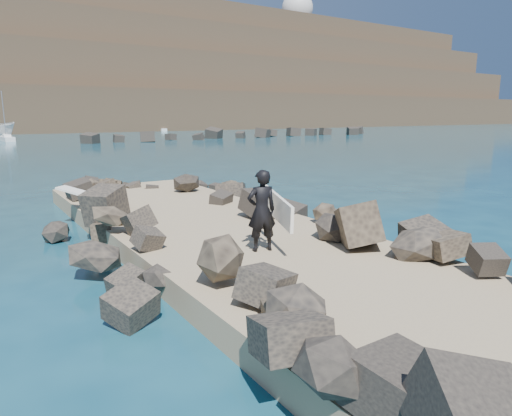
# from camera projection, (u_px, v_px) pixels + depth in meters

# --- Properties ---
(ground) EXTENTS (800.00, 800.00, 0.00)m
(ground) POSITION_uv_depth(u_px,v_px,m) (237.00, 254.00, 12.95)
(ground) COLOR #0F384C
(ground) RESTS_ON ground
(jetty) EXTENTS (6.00, 26.00, 0.60)m
(jetty) POSITION_uv_depth(u_px,v_px,m) (278.00, 262.00, 11.25)
(jetty) COLOR #8C7759
(jetty) RESTS_ON ground
(riprap_left) EXTENTS (2.60, 22.00, 1.00)m
(riprap_left) POSITION_uv_depth(u_px,v_px,m) (159.00, 271.00, 10.07)
(riprap_left) COLOR black
(riprap_left) RESTS_ON ground
(riprap_right) EXTENTS (2.60, 22.00, 1.00)m
(riprap_right) POSITION_uv_depth(u_px,v_px,m) (349.00, 234.00, 13.17)
(riprap_right) COLOR black
(riprap_right) RESTS_ON ground
(breakwater_secondary) EXTENTS (52.00, 4.00, 1.20)m
(breakwater_secondary) POSITION_uv_depth(u_px,v_px,m) (249.00, 134.00, 76.68)
(breakwater_secondary) COLOR black
(breakwater_secondary) RESTS_ON ground
(headland) EXTENTS (360.00, 140.00, 32.00)m
(headland) POSITION_uv_depth(u_px,v_px,m) (9.00, 76.00, 146.34)
(headland) COLOR #2D4919
(headland) RESTS_ON ground
(surfboard_resting) EXTENTS (1.87, 1.94, 0.07)m
(surfboard_resting) POSITION_uv_depth(u_px,v_px,m) (87.00, 198.00, 15.82)
(surfboard_resting) COLOR white
(surfboard_resting) RESTS_ON riprap_left
(surfer_with_board) EXTENTS (1.31, 2.37, 2.00)m
(surfer_with_board) POSITION_uv_depth(u_px,v_px,m) (264.00, 210.00, 11.04)
(surfer_with_board) COLOR black
(surfer_with_board) RESTS_ON jetty
(radome) EXTENTS (12.45, 12.45, 19.71)m
(radome) POSITION_uv_depth(u_px,v_px,m) (297.00, 14.00, 183.37)
(radome) COLOR white
(radome) RESTS_ON headland
(sailboat_b) EXTENTS (1.82, 6.08, 7.34)m
(sailboat_b) POSITION_uv_depth(u_px,v_px,m) (7.00, 139.00, 67.12)
(sailboat_b) COLOR white
(sailboat_b) RESTS_ON ground
(sailboat_f) EXTENTS (1.78, 6.10, 7.37)m
(sailboat_f) POSITION_uv_depth(u_px,v_px,m) (159.00, 130.00, 106.82)
(sailboat_f) COLOR white
(sailboat_f) RESTS_ON ground
(headland_buildings) EXTENTS (137.50, 30.50, 5.00)m
(headland_buildings) POSITION_uv_depth(u_px,v_px,m) (30.00, 14.00, 139.95)
(headland_buildings) COLOR white
(headland_buildings) RESTS_ON headland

